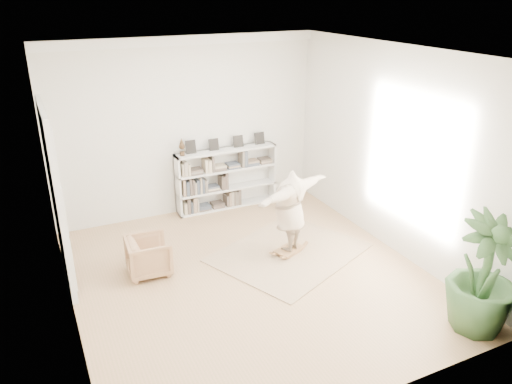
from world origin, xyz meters
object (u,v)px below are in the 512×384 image
(bookshelf, at_px, (226,179))
(rocker_board, at_px, (289,250))
(person, at_px, (290,209))
(armchair, at_px, (149,256))
(houseplant, at_px, (484,275))

(bookshelf, distance_m, rocker_board, 2.49)
(bookshelf, bearing_deg, person, -84.93)
(armchair, relative_size, person, 0.38)
(armchair, distance_m, houseplant, 5.09)
(person, bearing_deg, bookshelf, -108.48)
(bookshelf, relative_size, houseplant, 1.29)
(rocker_board, xyz_separation_m, houseplant, (1.34, -2.96, 0.78))
(bookshelf, xyz_separation_m, rocker_board, (0.21, -2.41, -0.56))
(rocker_board, bearing_deg, person, 111.46)
(rocker_board, bearing_deg, bookshelf, 71.52)
(person, xyz_separation_m, houseplant, (1.34, -2.96, -0.03))
(armchair, height_order, rocker_board, armchair)
(armchair, distance_m, rocker_board, 2.47)
(armchair, bearing_deg, bookshelf, -44.71)
(armchair, xyz_separation_m, rocker_board, (2.42, -0.43, -0.25))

